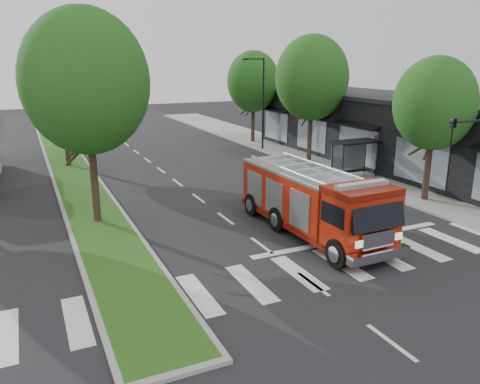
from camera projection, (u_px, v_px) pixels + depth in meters
The scene contains 12 objects.
ground at pixel (262, 246), 20.32m from camera, with size 140.00×140.00×0.00m, color black.
sidewalk_right at pixel (350, 170), 34.10m from camera, with size 5.00×80.00×0.15m, color gray.
median at pixel (72, 172), 33.57m from camera, with size 3.00×50.00×0.15m.
storefront_row at pixel (401, 133), 35.27m from camera, with size 8.00×30.00×5.00m, color black.
bus_shelter at pixel (354, 149), 31.43m from camera, with size 3.20×1.60×2.61m.
tree_right_near at pixel (435, 104), 25.24m from camera, with size 4.40×4.40×8.05m.
tree_right_mid at pixel (312, 78), 35.45m from camera, with size 5.60×5.60×9.72m.
tree_right_far at pixel (253, 82), 44.36m from camera, with size 5.00×5.00×8.73m.
tree_median_near at pixel (86, 82), 21.28m from camera, with size 5.80×5.80×10.16m.
tree_median_far at pixel (60, 79), 33.58m from camera, with size 5.60×5.60×9.72m.
streetlight_right_far at pixel (262, 100), 40.76m from camera, with size 2.11×0.20×8.00m.
fire_engine at pixel (312, 202), 21.36m from camera, with size 3.00×9.31×3.21m.
Camera 1 is at (-8.84, -16.76, 7.75)m, focal length 35.00 mm.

